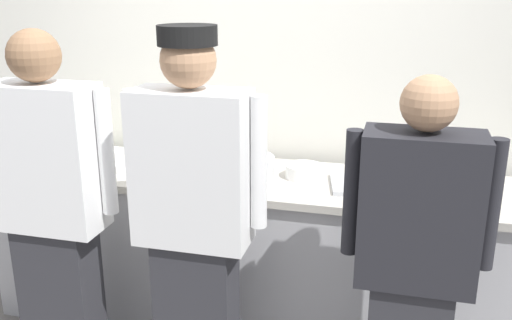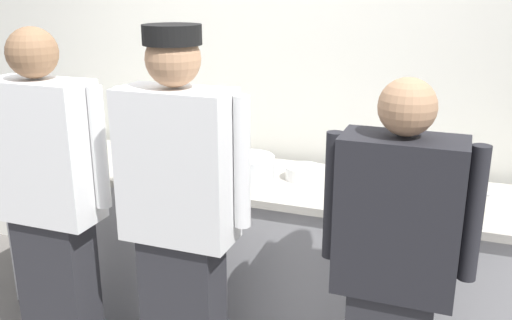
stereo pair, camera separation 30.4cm
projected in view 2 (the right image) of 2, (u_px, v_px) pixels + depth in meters
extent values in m
cube|color=silver|center=(283.00, 69.00, 3.37)|extent=(4.77, 0.10, 2.87)
cube|color=#B2B2B7|center=(255.00, 255.00, 3.25)|extent=(2.98, 0.63, 0.88)
cube|color=#B7B2A8|center=(255.00, 179.00, 3.11)|extent=(3.04, 0.68, 0.04)
cube|color=#2D2D33|center=(61.00, 295.00, 2.86)|extent=(0.35, 0.20, 0.84)
cube|color=white|center=(44.00, 151.00, 2.63)|extent=(0.49, 0.24, 0.67)
cylinder|color=white|center=(2.00, 137.00, 2.75)|extent=(0.07, 0.07, 0.57)
cylinder|color=white|center=(99.00, 148.00, 2.56)|extent=(0.07, 0.07, 0.57)
sphere|color=#8C6647|center=(32.00, 53.00, 2.50)|extent=(0.23, 0.23, 0.23)
cube|color=#2D2D33|center=(184.00, 320.00, 2.65)|extent=(0.35, 0.20, 0.84)
cube|color=white|center=(178.00, 166.00, 2.42)|extent=(0.49, 0.24, 0.67)
cylinder|color=white|center=(126.00, 150.00, 2.54)|extent=(0.07, 0.07, 0.57)
cylinder|color=white|center=(242.00, 163.00, 2.35)|extent=(0.07, 0.07, 0.57)
sphere|color=tan|center=(173.00, 59.00, 2.29)|extent=(0.23, 0.23, 0.23)
cylinder|color=black|center=(172.00, 35.00, 2.26)|extent=(0.24, 0.24, 0.08)
cube|color=#232328|center=(398.00, 216.00, 2.13)|extent=(0.45, 0.24, 0.62)
cylinder|color=#232328|center=(333.00, 196.00, 2.25)|extent=(0.07, 0.07, 0.52)
cylinder|color=#232328|center=(474.00, 214.00, 2.07)|extent=(0.07, 0.07, 0.52)
sphere|color=tan|center=(407.00, 107.00, 2.01)|extent=(0.21, 0.21, 0.21)
cylinder|color=white|center=(304.00, 178.00, 3.05)|extent=(0.20, 0.20, 0.01)
cylinder|color=white|center=(304.00, 176.00, 3.04)|extent=(0.20, 0.20, 0.01)
cylinder|color=white|center=(304.00, 174.00, 3.04)|extent=(0.20, 0.20, 0.01)
cylinder|color=white|center=(304.00, 172.00, 3.04)|extent=(0.20, 0.20, 0.01)
cylinder|color=white|center=(304.00, 170.00, 3.03)|extent=(0.20, 0.20, 0.01)
cylinder|color=white|center=(304.00, 168.00, 3.03)|extent=(0.20, 0.20, 0.01)
cylinder|color=white|center=(78.00, 155.00, 3.46)|extent=(0.23, 0.23, 0.01)
cylinder|color=white|center=(78.00, 153.00, 3.46)|extent=(0.23, 0.23, 0.01)
cylinder|color=white|center=(78.00, 151.00, 3.45)|extent=(0.23, 0.23, 0.01)
cylinder|color=white|center=(78.00, 149.00, 3.45)|extent=(0.23, 0.23, 0.01)
cylinder|color=white|center=(77.00, 147.00, 3.45)|extent=(0.23, 0.23, 0.01)
cylinder|color=#B7BABF|center=(247.00, 167.00, 3.07)|extent=(0.30, 0.30, 0.12)
cube|color=#B7BABF|center=(380.00, 189.00, 2.87)|extent=(0.56, 0.40, 0.02)
cylinder|color=#56A333|center=(94.00, 135.00, 3.61)|extent=(0.06, 0.06, 0.17)
cone|color=#56A333|center=(93.00, 119.00, 3.58)|extent=(0.05, 0.05, 0.04)
cylinder|color=#E5E066|center=(477.00, 195.00, 2.60)|extent=(0.06, 0.06, 0.16)
cone|color=#E5E066|center=(480.00, 174.00, 2.57)|extent=(0.05, 0.05, 0.04)
cylinder|color=white|center=(123.00, 147.00, 3.56)|extent=(0.09, 0.09, 0.04)
cylinder|color=gold|center=(123.00, 145.00, 3.55)|extent=(0.07, 0.07, 0.01)
cylinder|color=white|center=(185.00, 159.00, 3.32)|extent=(0.10, 0.10, 0.05)
cylinder|color=orange|center=(185.00, 156.00, 3.32)|extent=(0.09, 0.09, 0.01)
cylinder|color=white|center=(127.00, 164.00, 3.24)|extent=(0.09, 0.09, 0.04)
cylinder|color=red|center=(127.00, 161.00, 3.24)|extent=(0.07, 0.07, 0.01)
cylinder|color=white|center=(76.00, 138.00, 3.68)|extent=(0.09, 0.09, 0.09)
cube|color=#B7BABF|center=(469.00, 192.00, 2.85)|extent=(0.19, 0.03, 0.01)
cube|color=black|center=(441.00, 188.00, 2.89)|extent=(0.09, 0.03, 0.02)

